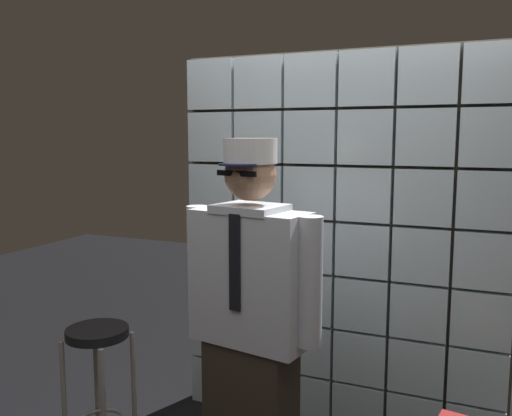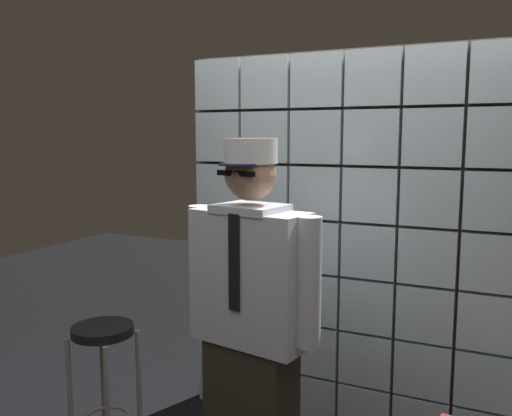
% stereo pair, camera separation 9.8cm
% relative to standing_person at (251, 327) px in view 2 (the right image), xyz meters
% --- Properties ---
extents(glass_block_wall, '(2.01, 0.10, 2.34)m').
position_rel_standing_person_xyz_m(glass_block_wall, '(0.15, 0.93, 0.21)').
color(glass_block_wall, silver).
rests_on(glass_block_wall, ground).
extents(standing_person, '(0.73, 0.35, 1.81)m').
position_rel_standing_person_xyz_m(standing_person, '(0.00, 0.00, 0.00)').
color(standing_person, '#382D23').
rests_on(standing_person, ground).
extents(bar_stool, '(0.34, 0.34, 0.78)m').
position_rel_standing_person_xyz_m(bar_stool, '(-0.95, 0.06, -0.37)').
color(bar_stool, black).
rests_on(bar_stool, ground).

